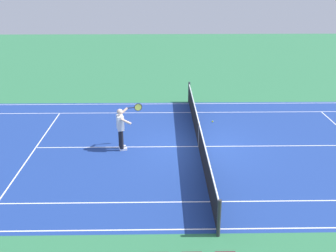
% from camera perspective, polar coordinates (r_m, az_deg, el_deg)
% --- Properties ---
extents(ground_plane, '(60.00, 60.00, 0.00)m').
position_cam_1_polar(ground_plane, '(16.22, 4.28, -2.86)').
color(ground_plane, '#2D7247').
extents(court_slab, '(24.20, 11.40, 0.00)m').
position_cam_1_polar(court_slab, '(16.22, 4.28, -2.86)').
color(court_slab, navy).
rests_on(court_slab, ground_plane).
extents(court_line_markings, '(23.85, 11.05, 0.01)m').
position_cam_1_polar(court_line_markings, '(16.22, 4.28, -2.85)').
color(court_line_markings, white).
rests_on(court_line_markings, ground_plane).
extents(tennis_net, '(0.10, 11.70, 1.08)m').
position_cam_1_polar(tennis_net, '(16.03, 4.33, -1.26)').
color(tennis_net, '#2D2D33').
rests_on(tennis_net, ground_plane).
extents(tennis_player_near, '(0.99, 0.87, 1.70)m').
position_cam_1_polar(tennis_player_near, '(15.71, -6.52, -0.11)').
color(tennis_player_near, black).
rests_on(tennis_player_near, ground_plane).
extents(tennis_ball, '(0.07, 0.07, 0.07)m').
position_cam_1_polar(tennis_ball, '(18.84, 6.21, 0.64)').
color(tennis_ball, '#CCE01E').
rests_on(tennis_ball, ground_plane).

